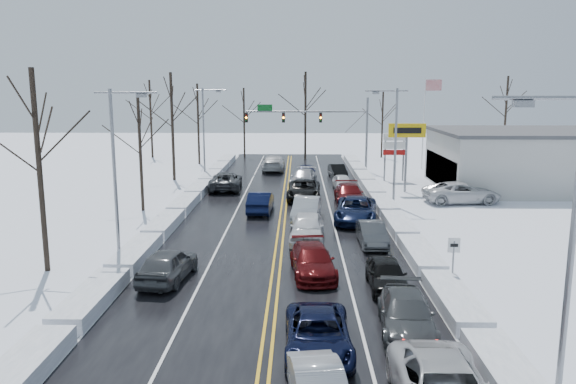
{
  "coord_description": "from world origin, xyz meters",
  "views": [
    {
      "loc": [
        1.08,
        -32.77,
        9.07
      ],
      "look_at": [
        0.45,
        2.34,
        2.5
      ],
      "focal_mm": 35.0,
      "sensor_mm": 36.0,
      "label": 1
    }
  ],
  "objects_px": {
    "tires_plus_sign": "(407,135)",
    "oncoming_car_0": "(261,212)",
    "flagpole": "(425,116)",
    "dealership_building": "(551,159)",
    "traffic_signal_mast": "(320,121)"
  },
  "relations": [
    {
      "from": "tires_plus_sign",
      "to": "oncoming_car_0",
      "type": "relative_size",
      "value": 1.28
    },
    {
      "from": "tires_plus_sign",
      "to": "oncoming_car_0",
      "type": "bearing_deg",
      "value": -145.32
    },
    {
      "from": "flagpole",
      "to": "dealership_building",
      "type": "bearing_deg",
      "value": -53.73
    },
    {
      "from": "traffic_signal_mast",
      "to": "dealership_building",
      "type": "relative_size",
      "value": 0.65
    },
    {
      "from": "dealership_building",
      "to": "oncoming_car_0",
      "type": "xyz_separation_m",
      "value": [
        -25.64,
        -10.42,
        -2.66
      ]
    },
    {
      "from": "traffic_signal_mast",
      "to": "flagpole",
      "type": "relative_size",
      "value": 1.33
    },
    {
      "from": "traffic_signal_mast",
      "to": "tires_plus_sign",
      "type": "height_order",
      "value": "traffic_signal_mast"
    },
    {
      "from": "tires_plus_sign",
      "to": "oncoming_car_0",
      "type": "distance_m",
      "value": 15.61
    },
    {
      "from": "traffic_signal_mast",
      "to": "dealership_building",
      "type": "bearing_deg",
      "value": -25.95
    },
    {
      "from": "tires_plus_sign",
      "to": "flagpole",
      "type": "xyz_separation_m",
      "value": [
        4.67,
        14.01,
        0.93
      ]
    },
    {
      "from": "tires_plus_sign",
      "to": "dealership_building",
      "type": "distance_m",
      "value": 13.82
    },
    {
      "from": "tires_plus_sign",
      "to": "oncoming_car_0",
      "type": "xyz_separation_m",
      "value": [
        -12.17,
        -8.42,
        -4.99
      ]
    },
    {
      "from": "tires_plus_sign",
      "to": "dealership_building",
      "type": "bearing_deg",
      "value": 8.47
    },
    {
      "from": "tires_plus_sign",
      "to": "oncoming_car_0",
      "type": "height_order",
      "value": "tires_plus_sign"
    },
    {
      "from": "dealership_building",
      "to": "oncoming_car_0",
      "type": "height_order",
      "value": "dealership_building"
    }
  ]
}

